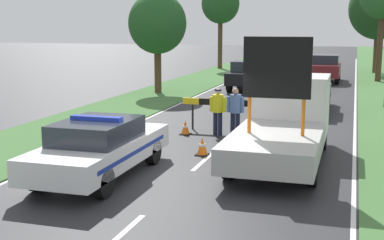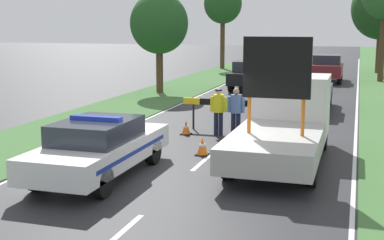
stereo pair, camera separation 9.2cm
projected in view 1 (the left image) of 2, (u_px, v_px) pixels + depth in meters
name	position (u px, v px, depth m)	size (l,w,h in m)	color
ground_plane	(189.00, 174.00, 13.28)	(160.00, 160.00, 0.00)	#28282B
lane_markings	(275.00, 97.00, 27.22)	(7.96, 64.91, 0.01)	silver
grass_verge_left	(193.00, 83.00, 33.81)	(3.79, 120.00, 0.03)	#427038
police_car	(100.00, 147.00, 12.95)	(1.84, 4.88, 1.52)	white
work_truck	(284.00, 120.00, 14.78)	(2.20, 6.02, 3.38)	white
road_barrier	(232.00, 105.00, 18.41)	(3.57, 0.08, 1.11)	black
police_officer	(218.00, 108.00, 17.76)	(0.56, 0.36, 1.57)	#191E38
pedestrian_civilian	(235.00, 108.00, 17.51)	(0.58, 0.37, 1.61)	#191E38
traffic_cone_near_police	(261.00, 121.00, 19.09)	(0.39, 0.39, 0.54)	black
traffic_cone_centre_front	(315.00, 122.00, 18.89)	(0.37, 0.37, 0.52)	black
traffic_cone_near_truck	(185.00, 128.00, 17.99)	(0.34, 0.34, 0.48)	black
traffic_cone_behind_barrier	(202.00, 146.00, 15.15)	(0.36, 0.36, 0.51)	black
queued_car_hatch_blue	(308.00, 92.00, 22.98)	(1.73, 4.68, 1.53)	navy
queued_car_sedan_black	(249.00, 75.00, 30.14)	(1.90, 4.06, 1.63)	black
queued_car_wagon_maroon	(325.00, 68.00, 34.34)	(1.91, 4.20, 1.74)	maroon
roadside_tree_near_left	(157.00, 24.00, 28.20)	(3.08, 3.08, 5.33)	#4C3823
roadside_tree_near_right	(220.00, 4.00, 43.50)	(3.09, 3.09, 6.94)	#4C3823
roadside_tree_mid_right	(379.00, 9.00, 39.60)	(4.37, 4.37, 7.11)	#4C3823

